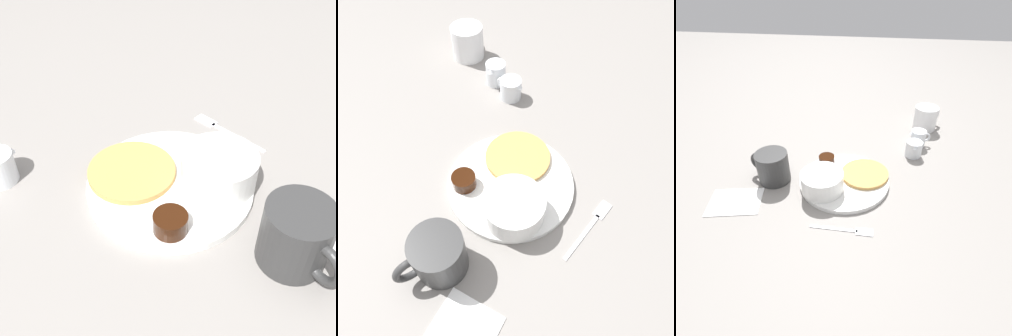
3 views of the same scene
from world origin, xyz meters
The scene contains 11 objects.
ground_plane centered at (0.00, 0.00, 0.00)m, with size 4.00×4.00×0.00m, color gray.
plate centered at (0.00, 0.00, 0.01)m, with size 0.24×0.24×0.01m.
pancake_stack centered at (0.05, 0.03, 0.02)m, with size 0.13×0.13×0.01m.
bowl centered at (-0.05, -0.05, 0.04)m, with size 0.11×0.11×0.05m.
syrup_cup centered at (-0.06, 0.06, 0.02)m, with size 0.05×0.05×0.03m.
butter_ramekin centered at (-0.07, -0.05, 0.03)m, with size 0.05×0.05×0.04m.
coffee_mug centered at (-0.19, -0.01, 0.04)m, with size 0.12×0.09×0.09m.
creamer_pitcher_near centered at (0.19, 0.16, 0.03)m, with size 0.05×0.07×0.05m.
creamer_pitcher_far centered at (0.21, 0.22, 0.03)m, with size 0.07×0.05×0.06m.
fork centered at (0.04, -0.16, 0.00)m, with size 0.14×0.02×0.00m.
second_mug centered at (0.24, 0.35, 0.04)m, with size 0.10×0.09×0.08m.
Camera 2 is at (-0.27, -0.22, 0.54)m, focal length 35.00 mm.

